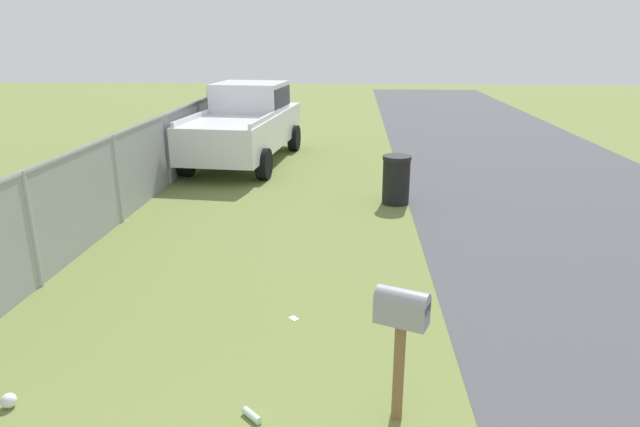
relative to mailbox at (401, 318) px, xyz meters
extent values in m
cube|color=brown|center=(0.00, 0.00, -0.53)|extent=(0.09, 0.09, 0.96)
cube|color=gray|center=(0.00, 0.00, 0.06)|extent=(0.36, 0.49, 0.22)
cylinder|color=gray|center=(0.00, 0.00, 0.17)|extent=(0.36, 0.49, 0.20)
cube|color=red|center=(0.11, 0.00, 0.12)|extent=(0.02, 0.04, 0.18)
cube|color=silver|center=(10.46, 3.40, -0.13)|extent=(5.59, 2.49, 0.90)
cube|color=silver|center=(11.11, 3.34, 0.70)|extent=(2.01, 1.98, 0.76)
cube|color=black|center=(11.11, 3.34, 0.70)|extent=(1.96, 2.02, 0.53)
cube|color=silver|center=(9.36, 4.42, 0.38)|extent=(2.82, 0.35, 0.12)
cube|color=silver|center=(9.18, 2.61, 0.38)|extent=(2.82, 0.35, 0.12)
cylinder|color=black|center=(12.34, 4.21, -0.63)|extent=(0.78, 0.33, 0.76)
cylinder|color=black|center=(12.15, 2.25, -0.63)|extent=(0.78, 0.33, 0.76)
cylinder|color=black|center=(8.77, 4.55, -0.63)|extent=(0.78, 0.33, 0.76)
cylinder|color=black|center=(8.58, 2.59, -0.63)|extent=(0.78, 0.33, 0.76)
cylinder|color=black|center=(6.77, -0.44, -0.55)|extent=(0.56, 0.56, 0.92)
cylinder|color=black|center=(6.77, -0.44, -0.05)|extent=(0.58, 0.58, 0.08)
cylinder|color=#9EA3A8|center=(2.47, 4.74, -0.19)|extent=(0.07, 0.07, 1.64)
cylinder|color=#9EA3A8|center=(5.24, 4.74, -0.19)|extent=(0.07, 0.07, 1.64)
cylinder|color=#9EA3A8|center=(8.02, 4.74, -0.19)|extent=(0.07, 0.07, 1.64)
cylinder|color=#9EA3A8|center=(10.80, 4.74, -0.19)|extent=(0.07, 0.07, 1.64)
cylinder|color=#9EA3A8|center=(13.57, 4.74, -0.19)|extent=(0.07, 0.07, 1.64)
cylinder|color=#9EA3A8|center=(16.35, 4.74, -0.19)|extent=(0.07, 0.07, 1.64)
cube|color=#9EA3A8|center=(6.63, 4.74, 0.60)|extent=(19.44, 0.04, 0.04)
cube|color=gray|center=(6.63, 4.74, -0.19)|extent=(19.44, 0.01, 1.64)
cube|color=silver|center=(1.76, 1.13, -1.01)|extent=(0.14, 0.14, 0.01)
sphere|color=silver|center=(-0.09, 3.60, -0.94)|extent=(0.14, 0.14, 0.14)
cylinder|color=#B2D8BF|center=(-0.11, 1.31, -0.98)|extent=(0.20, 0.21, 0.07)
camera|label=1|loc=(-4.22, 0.43, 2.29)|focal=30.83mm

